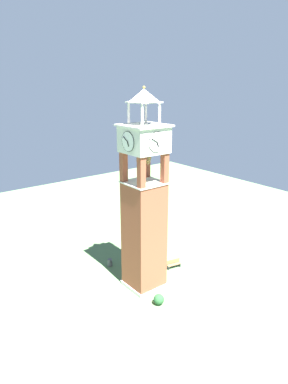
{
  "coord_description": "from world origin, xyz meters",
  "views": [
    {
      "loc": [
        -23.59,
        18.51,
        19.42
      ],
      "look_at": [
        0.0,
        0.0,
        9.81
      ],
      "focal_mm": 32.16,
      "sensor_mm": 36.0,
      "label": 1
    }
  ],
  "objects_px": {
    "clock_tower": "(144,212)",
    "lamp_post": "(137,239)",
    "park_bench": "(174,264)",
    "trash_bin": "(110,262)"
  },
  "relations": [
    {
      "from": "clock_tower",
      "to": "trash_bin",
      "type": "distance_m",
      "value": 9.14
    },
    {
      "from": "park_bench",
      "to": "lamp_post",
      "type": "bearing_deg",
      "value": 29.73
    },
    {
      "from": "park_bench",
      "to": "lamp_post",
      "type": "height_order",
      "value": "lamp_post"
    },
    {
      "from": "lamp_post",
      "to": "trash_bin",
      "type": "distance_m",
      "value": 3.95
    },
    {
      "from": "trash_bin",
      "to": "park_bench",
      "type": "bearing_deg",
      "value": -131.62
    },
    {
      "from": "clock_tower",
      "to": "lamp_post",
      "type": "xyz_separation_m",
      "value": [
        4.4,
        -2.49,
        -5.15
      ]
    },
    {
      "from": "park_bench",
      "to": "trash_bin",
      "type": "distance_m",
      "value": 7.03
    },
    {
      "from": "trash_bin",
      "to": "clock_tower",
      "type": "bearing_deg",
      "value": -173.26
    },
    {
      "from": "clock_tower",
      "to": "park_bench",
      "type": "bearing_deg",
      "value": -82.03
    },
    {
      "from": "clock_tower",
      "to": "trash_bin",
      "type": "bearing_deg",
      "value": 6.74
    }
  ]
}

